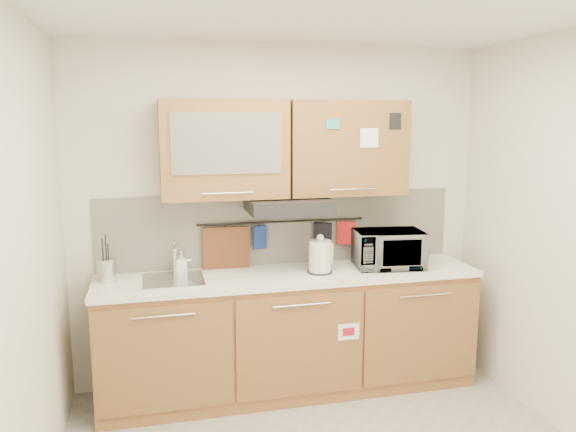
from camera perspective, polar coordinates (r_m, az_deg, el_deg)
ceiling at (r=2.93m, az=6.25°, el=20.69°), size 3.20×3.20×0.00m
wall_back at (r=4.38m, az=-0.73°, el=0.04°), size 3.20×0.00×3.20m
wall_left at (r=2.88m, az=-26.01°, el=-6.17°), size 0.00×3.00×3.00m
base_cabinet at (r=4.34m, az=0.22°, el=-12.36°), size 2.80×0.64×0.88m
countertop at (r=4.18m, az=0.24°, el=-6.08°), size 2.82×0.62×0.04m
backsplash at (r=4.39m, az=-0.69°, el=-1.27°), size 2.80×0.02×0.56m
upper_cabinets at (r=4.15m, az=-0.26°, el=6.87°), size 1.82×0.37×0.70m
range_hood at (r=4.12m, az=0.04°, el=1.11°), size 0.60×0.46×0.10m
sink at (r=4.08m, az=-11.56°, el=-6.33°), size 0.42×0.40×0.26m
utensil_rail at (r=4.34m, az=-0.58°, el=-0.59°), size 1.30×0.02×0.02m
utensil_crock at (r=4.13m, az=-17.92°, el=-5.24°), size 0.17×0.17×0.33m
kettle at (r=4.16m, az=3.29°, el=-4.21°), size 0.22×0.22×0.29m
toaster at (r=4.42m, az=9.71°, el=-3.76°), size 0.25×0.15×0.19m
microwave at (r=4.38m, az=10.17°, el=-3.32°), size 0.55×0.40×0.28m
soap_bottle at (r=4.21m, az=-10.79°, el=-4.65°), size 0.08×0.08×0.17m
cutting_board at (r=4.30m, az=-6.28°, el=-4.02°), size 0.36×0.04×0.44m
oven_mitt at (r=4.31m, az=-2.88°, el=-2.16°), size 0.11×0.06×0.18m
dark_pouch at (r=4.44m, az=3.55°, el=-2.11°), size 0.15×0.10×0.22m
pot_holder at (r=4.49m, az=5.92°, el=-1.72°), size 0.14×0.08×0.18m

